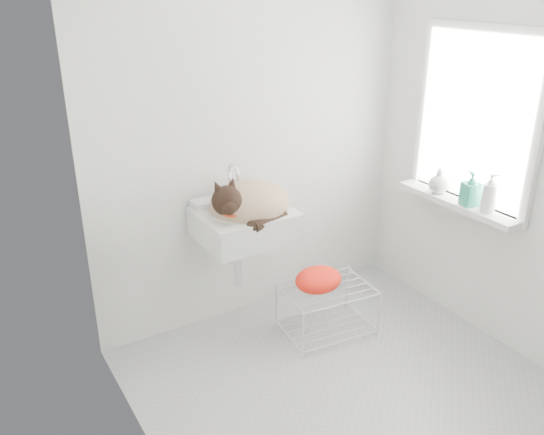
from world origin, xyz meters
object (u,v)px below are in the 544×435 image
wire_rack (327,311)px  cat (247,205)px  bottle_b (469,205)px  bottle_c (437,192)px  sink (244,210)px  bottle_a (486,212)px

wire_rack → cat: bearing=149.1°
bottle_b → cat: bearing=152.9°
wire_rack → bottle_c: 1.05m
sink → bottle_c: (1.22, -0.38, 0.00)m
sink → wire_rack: 0.87m
sink → bottle_a: (1.22, -0.77, 0.00)m
cat → bottle_c: 1.26m
cat → bottle_c: cat is taller
cat → wire_rack: (0.43, -0.26, -0.74)m
sink → bottle_b: 1.37m
sink → bottle_a: 1.44m
sink → bottle_c: sink is taller
bottle_a → bottle_b: size_ratio=0.96×
bottle_b → bottle_a: bearing=-90.0°
cat → bottle_b: 1.36m
sink → bottle_b: sink is taller
cat → bottle_a: (1.21, -0.75, -0.04)m
sink → cat: bearing=-60.8°
sink → wire_rack: (0.44, -0.28, -0.70)m
bottle_c → bottle_a: bearing=-90.0°
sink → wire_rack: sink is taller
cat → sink: bearing=121.1°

